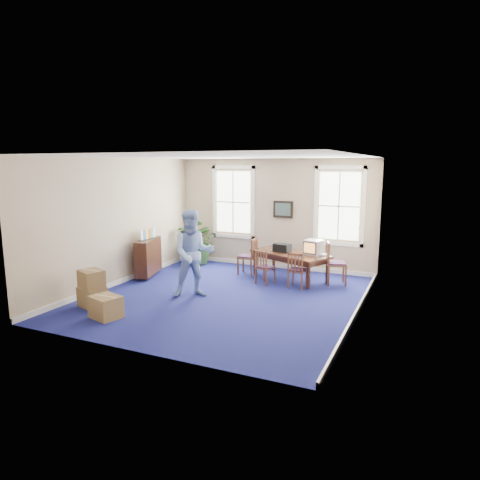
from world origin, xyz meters
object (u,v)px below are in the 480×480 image
at_px(man, 194,254).
at_px(cardboard_boxes, 103,287).
at_px(credenza, 148,259).
at_px(chair_near_left, 265,267).
at_px(potted_plant, 199,241).
at_px(conference_table, 290,266).
at_px(crt_tv, 314,247).

relative_size(man, cardboard_boxes, 1.37).
relative_size(credenza, cardboard_boxes, 0.83).
bearing_deg(chair_near_left, potted_plant, -8.21).
bearing_deg(man, potted_plant, 82.38).
bearing_deg(man, credenza, 116.97).
height_order(conference_table, credenza, credenza).
height_order(credenza, cardboard_boxes, credenza).
distance_m(chair_near_left, man, 2.10).
xyz_separation_m(conference_table, man, (-1.55, -2.39, 0.66)).
xyz_separation_m(credenza, cardboard_boxes, (0.64, -2.51, -0.06)).
height_order(crt_tv, credenza, crt_tv).
bearing_deg(man, conference_table, 21.90).
distance_m(conference_table, potted_plant, 3.14).
xyz_separation_m(man, cardboard_boxes, (-1.43, -1.42, -0.59)).
bearing_deg(crt_tv, chair_near_left, -128.59).
relative_size(chair_near_left, potted_plant, 0.61).
bearing_deg(credenza, conference_table, 2.93).
relative_size(crt_tv, cardboard_boxes, 0.31).
distance_m(chair_near_left, cardboard_boxes, 4.01).
relative_size(crt_tv, potted_plant, 0.32).
height_order(chair_near_left, cardboard_boxes, chair_near_left).
relative_size(conference_table, potted_plant, 1.45).
bearing_deg(crt_tv, man, -116.23).
xyz_separation_m(conference_table, credenza, (-3.62, -1.30, 0.12)).
relative_size(conference_table, cardboard_boxes, 1.42).
bearing_deg(credenza, potted_plant, 56.49).
bearing_deg(cardboard_boxes, chair_near_left, 50.52).
height_order(man, potted_plant, man).
xyz_separation_m(man, credenza, (-2.07, 1.09, -0.53)).
height_order(chair_near_left, credenza, credenza).
height_order(conference_table, potted_plant, potted_plant).
relative_size(conference_table, man, 1.03).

